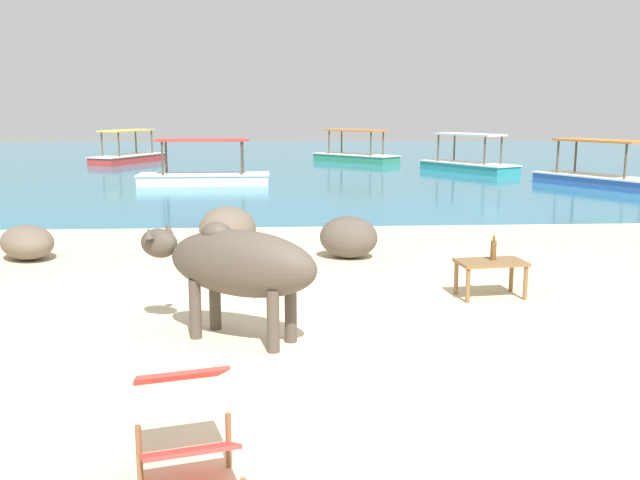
% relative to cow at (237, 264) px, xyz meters
% --- Properties ---
extents(sand_beach, '(18.00, 14.00, 0.04)m').
position_rel_cow_xyz_m(sand_beach, '(1.27, -0.77, -0.74)').
color(sand_beach, beige).
rests_on(sand_beach, ground).
extents(water_surface, '(60.00, 36.00, 0.03)m').
position_rel_cow_xyz_m(water_surface, '(1.27, 21.23, -0.76)').
color(water_surface, teal).
rests_on(water_surface, ground).
extents(cow, '(1.86, 1.33, 1.09)m').
position_rel_cow_xyz_m(cow, '(0.00, 0.00, 0.00)').
color(cow, '#4C4238').
rests_on(cow, sand_beach).
extents(low_bench_table, '(0.80, 0.52, 0.42)m').
position_rel_cow_xyz_m(low_bench_table, '(2.79, 1.31, -0.37)').
color(low_bench_table, brown).
rests_on(low_bench_table, sand_beach).
extents(bottle, '(0.07, 0.07, 0.30)m').
position_rel_cow_xyz_m(bottle, '(2.82, 1.36, -0.18)').
color(bottle, brown).
rests_on(bottle, low_bench_table).
extents(deck_chair_near, '(0.71, 0.88, 0.68)m').
position_rel_cow_xyz_m(deck_chair_near, '(-0.17, -2.50, -0.34)').
color(deck_chair_near, brown).
rests_on(deck_chair_near, sand_beach).
extents(shore_rock_large, '(1.11, 1.14, 0.66)m').
position_rel_cow_xyz_m(shore_rock_large, '(-0.37, 4.18, -0.39)').
color(shore_rock_large, '#6B5B4C').
rests_on(shore_rock_large, sand_beach).
extents(shore_rock_medium, '(1.00, 0.87, 0.61)m').
position_rel_cow_xyz_m(shore_rock_medium, '(1.39, 3.52, -0.42)').
color(shore_rock_medium, brown).
rests_on(shore_rock_medium, sand_beach).
extents(shore_rock_small, '(1.13, 1.17, 0.49)m').
position_rel_cow_xyz_m(shore_rock_small, '(-3.17, 3.72, -0.48)').
color(shore_rock_small, '#6B5B4C').
rests_on(shore_rock_small, sand_beach).
extents(boat_white, '(3.69, 1.22, 1.29)m').
position_rel_cow_xyz_m(boat_white, '(-1.66, 13.65, -0.47)').
color(boat_white, white).
rests_on(boat_white, water_surface).
extents(boat_teal, '(2.85, 3.75, 1.29)m').
position_rel_cow_xyz_m(boat_teal, '(6.87, 17.21, -0.47)').
color(boat_teal, teal).
rests_on(boat_teal, water_surface).
extents(boat_red, '(2.58, 3.82, 1.29)m').
position_rel_cow_xyz_m(boat_red, '(-5.44, 21.98, -0.47)').
color(boat_red, '#C63833').
rests_on(boat_red, water_surface).
extents(boat_blue, '(2.76, 3.78, 1.29)m').
position_rel_cow_xyz_m(boat_blue, '(9.20, 12.48, -0.47)').
color(boat_blue, '#3866B7').
rests_on(boat_blue, water_surface).
extents(boat_green, '(3.37, 3.46, 1.29)m').
position_rel_cow_xyz_m(boat_green, '(3.55, 21.78, -0.47)').
color(boat_green, '#338E66').
rests_on(boat_green, water_surface).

